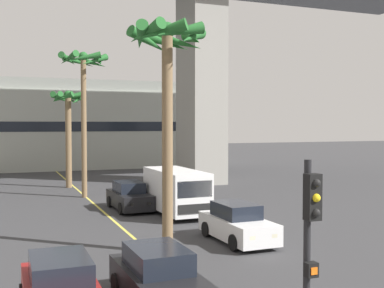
{
  "coord_description": "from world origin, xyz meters",
  "views": [
    {
      "loc": [
        -5.13,
        0.86,
        4.79
      ],
      "look_at": [
        0.0,
        14.0,
        4.21
      ],
      "focal_mm": 45.89,
      "sensor_mm": 36.0,
      "label": 1
    }
  ],
  "objects_px": {
    "car_queue_second": "(237,224)",
    "delivery_van": "(176,190)",
    "car_queue_front": "(129,197)",
    "palm_tree_mid_median": "(84,78)",
    "palm_tree_far_median": "(68,111)",
    "palm_tree_near_median": "(167,66)",
    "traffic_light_median_near": "(309,250)",
    "car_queue_third": "(159,280)"
  },
  "relations": [
    {
      "from": "car_queue_second",
      "to": "traffic_light_median_near",
      "type": "bearing_deg",
      "value": -110.85
    },
    {
      "from": "delivery_van",
      "to": "traffic_light_median_near",
      "type": "height_order",
      "value": "traffic_light_median_near"
    },
    {
      "from": "car_queue_front",
      "to": "car_queue_second",
      "type": "xyz_separation_m",
      "value": [
        2.28,
        -8.82,
        0.0
      ]
    },
    {
      "from": "car_queue_front",
      "to": "palm_tree_near_median",
      "type": "distance_m",
      "value": 11.35
    },
    {
      "from": "car_queue_front",
      "to": "car_queue_second",
      "type": "height_order",
      "value": "same"
    },
    {
      "from": "car_queue_front",
      "to": "palm_tree_far_median",
      "type": "relative_size",
      "value": 0.57
    },
    {
      "from": "car_queue_third",
      "to": "delivery_van",
      "type": "xyz_separation_m",
      "value": [
        4.77,
        12.18,
        0.57
      ]
    },
    {
      "from": "traffic_light_median_near",
      "to": "car_queue_second",
      "type": "bearing_deg",
      "value": 69.15
    },
    {
      "from": "car_queue_second",
      "to": "palm_tree_near_median",
      "type": "bearing_deg",
      "value": -168.54
    },
    {
      "from": "palm_tree_far_median",
      "to": "palm_tree_near_median",
      "type": "bearing_deg",
      "value": -87.23
    },
    {
      "from": "car_queue_second",
      "to": "palm_tree_mid_median",
      "type": "xyz_separation_m",
      "value": [
        -3.87,
        14.39,
        7.03
      ]
    },
    {
      "from": "car_queue_third",
      "to": "delivery_van",
      "type": "bearing_deg",
      "value": 68.6
    },
    {
      "from": "palm_tree_mid_median",
      "to": "palm_tree_far_median",
      "type": "relative_size",
      "value": 1.3
    },
    {
      "from": "car_queue_front",
      "to": "car_queue_third",
      "type": "height_order",
      "value": "same"
    },
    {
      "from": "delivery_van",
      "to": "car_queue_second",
      "type": "bearing_deg",
      "value": -86.95
    },
    {
      "from": "car_queue_front",
      "to": "palm_tree_near_median",
      "type": "relative_size",
      "value": 0.49
    },
    {
      "from": "traffic_light_median_near",
      "to": "car_queue_third",
      "type": "bearing_deg",
      "value": 99.9
    },
    {
      "from": "car_queue_front",
      "to": "palm_tree_mid_median",
      "type": "xyz_separation_m",
      "value": [
        -1.59,
        5.57,
        7.03
      ]
    },
    {
      "from": "traffic_light_median_near",
      "to": "palm_tree_near_median",
      "type": "relative_size",
      "value": 0.49
    },
    {
      "from": "traffic_light_median_near",
      "to": "palm_tree_far_median",
      "type": "relative_size",
      "value": 0.58
    },
    {
      "from": "car_queue_second",
      "to": "delivery_van",
      "type": "xyz_separation_m",
      "value": [
        -0.35,
        6.5,
        0.57
      ]
    },
    {
      "from": "palm_tree_far_median",
      "to": "car_queue_front",
      "type": "bearing_deg",
      "value": -80.09
    },
    {
      "from": "traffic_light_median_near",
      "to": "palm_tree_near_median",
      "type": "bearing_deg",
      "value": 84.6
    },
    {
      "from": "palm_tree_near_median",
      "to": "palm_tree_far_median",
      "type": "xyz_separation_m",
      "value": [
        -0.99,
        20.48,
        -1.18
      ]
    },
    {
      "from": "car_queue_third",
      "to": "traffic_light_median_near",
      "type": "bearing_deg",
      "value": -80.1
    },
    {
      "from": "palm_tree_near_median",
      "to": "palm_tree_mid_median",
      "type": "xyz_separation_m",
      "value": [
        -0.65,
        15.04,
        0.84
      ]
    },
    {
      "from": "delivery_van",
      "to": "palm_tree_near_median",
      "type": "bearing_deg",
      "value": -111.86
    },
    {
      "from": "car_queue_third",
      "to": "traffic_light_median_near",
      "type": "relative_size",
      "value": 0.98
    },
    {
      "from": "palm_tree_near_median",
      "to": "palm_tree_mid_median",
      "type": "relative_size",
      "value": 0.9
    },
    {
      "from": "traffic_light_median_near",
      "to": "car_queue_front",
      "type": "bearing_deg",
      "value": 84.49
    },
    {
      "from": "car_queue_third",
      "to": "palm_tree_mid_median",
      "type": "distance_m",
      "value": 21.3
    },
    {
      "from": "palm_tree_mid_median",
      "to": "palm_tree_far_median",
      "type": "height_order",
      "value": "palm_tree_mid_median"
    },
    {
      "from": "palm_tree_mid_median",
      "to": "car_queue_front",
      "type": "bearing_deg",
      "value": -74.12
    },
    {
      "from": "car_queue_second",
      "to": "palm_tree_near_median",
      "type": "height_order",
      "value": "palm_tree_near_median"
    },
    {
      "from": "traffic_light_median_near",
      "to": "palm_tree_near_median",
      "type": "xyz_separation_m",
      "value": [
        0.98,
        10.35,
        4.2
      ]
    },
    {
      "from": "car_queue_front",
      "to": "traffic_light_median_near",
      "type": "height_order",
      "value": "traffic_light_median_near"
    },
    {
      "from": "delivery_van",
      "to": "palm_tree_mid_median",
      "type": "height_order",
      "value": "palm_tree_mid_median"
    },
    {
      "from": "palm_tree_far_median",
      "to": "car_queue_second",
      "type": "bearing_deg",
      "value": -78.03
    },
    {
      "from": "car_queue_third",
      "to": "palm_tree_near_median",
      "type": "distance_m",
      "value": 8.2
    },
    {
      "from": "car_queue_third",
      "to": "traffic_light_median_near",
      "type": "height_order",
      "value": "traffic_light_median_near"
    },
    {
      "from": "palm_tree_near_median",
      "to": "car_queue_second",
      "type": "bearing_deg",
      "value": 11.46
    },
    {
      "from": "car_queue_front",
      "to": "car_queue_third",
      "type": "relative_size",
      "value": 1.0
    }
  ]
}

